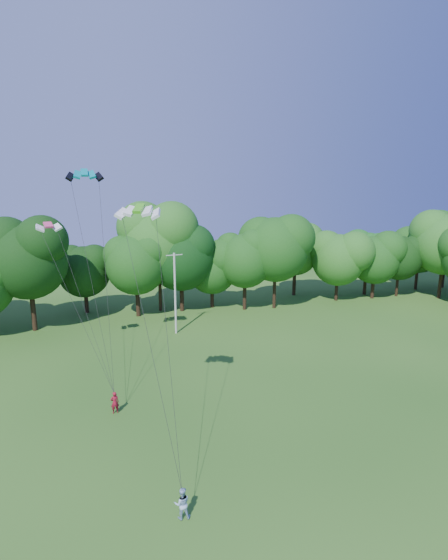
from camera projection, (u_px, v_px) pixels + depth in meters
name	position (u px, v px, depth m)	size (l,w,h in m)	color
ground	(262.00, 523.00, 21.15)	(160.00, 160.00, 0.00)	#1E4B14
utility_pole	(175.00, 293.00, 46.48)	(1.77, 0.27, 8.84)	beige
kite_flyer_left	(115.00, 402.00, 30.98)	(0.59, 0.39, 1.63)	maroon
kite_flyer_right	(182.00, 503.00, 21.29)	(0.80, 0.62, 1.64)	#A1BEE0
kite_teal	(84.00, 173.00, 34.50)	(2.69, 1.18, 0.67)	#04858E
kite_green	(139.00, 208.00, 24.90)	(2.70, 1.97, 0.53)	green
kite_pink	(48.00, 225.00, 36.24)	(2.16, 1.40, 0.47)	#DF3E74
tree_back_center	(181.00, 245.00, 53.79)	(9.32, 9.32, 13.55)	#2E2412
tree_back_east	(367.00, 250.00, 62.33)	(7.22, 7.22, 10.51)	#3A1F17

